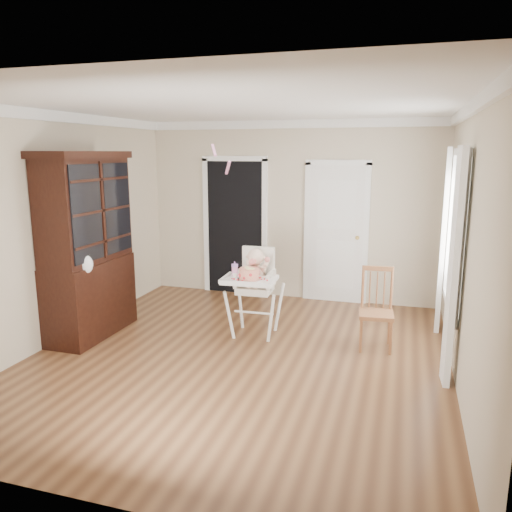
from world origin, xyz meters
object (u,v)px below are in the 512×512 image
(high_chair, at_px, (255,281))
(dining_chair, at_px, (376,311))
(sippy_cup, at_px, (235,270))
(china_cabinet, at_px, (87,246))
(cake, at_px, (249,274))

(high_chair, distance_m, dining_chair, 1.48)
(sippy_cup, distance_m, dining_chair, 1.73)
(china_cabinet, xyz_separation_m, dining_chair, (3.41, 0.58, -0.69))
(cake, bearing_deg, dining_chair, 10.39)
(cake, xyz_separation_m, china_cabinet, (-1.96, -0.31, 0.29))
(high_chair, relative_size, cake, 3.73)
(high_chair, distance_m, cake, 0.30)
(china_cabinet, bearing_deg, dining_chair, 9.66)
(cake, bearing_deg, china_cabinet, -170.89)
(high_chair, xyz_separation_m, china_cabinet, (-1.95, -0.57, 0.44))
(high_chair, relative_size, china_cabinet, 0.49)
(cake, bearing_deg, high_chair, 91.78)
(cake, bearing_deg, sippy_cup, 152.92)
(cake, xyz_separation_m, sippy_cup, (-0.22, 0.11, 0.01))
(dining_chair, bearing_deg, high_chair, 175.68)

